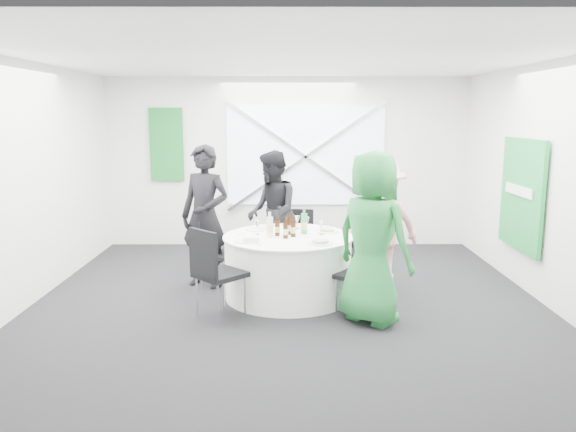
{
  "coord_description": "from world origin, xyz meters",
  "views": [
    {
      "loc": [
        -0.02,
        -6.37,
        2.2
      ],
      "look_at": [
        0.0,
        0.2,
        1.0
      ],
      "focal_mm": 35.0,
      "sensor_mm": 36.0,
      "label": 1
    }
  ],
  "objects_px": {
    "person_woman_pink": "(381,224)",
    "green_water_bottle": "(304,224)",
    "chair_back_right": "(354,246)",
    "banquet_table": "(288,266)",
    "chair_front_right": "(363,269)",
    "chair_back_left": "(214,248)",
    "person_man_back_left": "(205,216)",
    "chair_front_left": "(213,267)",
    "person_woman_green": "(372,238)",
    "clear_water_bottle": "(270,227)",
    "chair_back": "(299,236)",
    "person_man_back": "(272,212)"
  },
  "relations": [
    {
      "from": "person_woman_pink",
      "to": "green_water_bottle",
      "type": "height_order",
      "value": "person_woman_pink"
    },
    {
      "from": "chair_back_right",
      "to": "person_woman_pink",
      "type": "xyz_separation_m",
      "value": [
        0.31,
        -0.25,
        0.34
      ]
    },
    {
      "from": "banquet_table",
      "to": "chair_front_right",
      "type": "distance_m",
      "value": 1.04
    },
    {
      "from": "chair_back_left",
      "to": "person_man_back_left",
      "type": "bearing_deg",
      "value": 117.85
    },
    {
      "from": "chair_front_left",
      "to": "person_woman_pink",
      "type": "xyz_separation_m",
      "value": [
        1.97,
        1.19,
        0.23
      ]
    },
    {
      "from": "chair_front_left",
      "to": "person_woman_green",
      "type": "bearing_deg",
      "value": -136.07
    },
    {
      "from": "person_woman_pink",
      "to": "clear_water_bottle",
      "type": "xyz_separation_m",
      "value": [
        -1.39,
        -0.45,
        0.05
      ]
    },
    {
      "from": "person_man_back_left",
      "to": "clear_water_bottle",
      "type": "relative_size",
      "value": 6.04
    },
    {
      "from": "chair_back_right",
      "to": "person_man_back_left",
      "type": "height_order",
      "value": "person_man_back_left"
    },
    {
      "from": "chair_front_left",
      "to": "green_water_bottle",
      "type": "bearing_deg",
      "value": -92.44
    },
    {
      "from": "chair_back",
      "to": "person_woman_green",
      "type": "relative_size",
      "value": 0.48
    },
    {
      "from": "chair_back_right",
      "to": "chair_front_right",
      "type": "distance_m",
      "value": 1.25
    },
    {
      "from": "banquet_table",
      "to": "person_man_back",
      "type": "bearing_deg",
      "value": 101.26
    },
    {
      "from": "chair_back_left",
      "to": "person_woman_pink",
      "type": "bearing_deg",
      "value": -66.17
    },
    {
      "from": "chair_back_right",
      "to": "person_man_back_left",
      "type": "relative_size",
      "value": 0.46
    },
    {
      "from": "person_man_back",
      "to": "clear_water_bottle",
      "type": "xyz_separation_m",
      "value": [
        0.0,
        -1.17,
        0.02
      ]
    },
    {
      "from": "chair_back",
      "to": "chair_front_left",
      "type": "bearing_deg",
      "value": -108.45
    },
    {
      "from": "chair_front_left",
      "to": "chair_back_left",
      "type": "bearing_deg",
      "value": -38.29
    },
    {
      "from": "chair_back_right",
      "to": "chair_front_left",
      "type": "bearing_deg",
      "value": -85.31
    },
    {
      "from": "chair_back_right",
      "to": "person_woman_pink",
      "type": "bearing_deg",
      "value": 15.52
    },
    {
      "from": "chair_front_right",
      "to": "chair_front_left",
      "type": "height_order",
      "value": "chair_front_left"
    },
    {
      "from": "banquet_table",
      "to": "clear_water_bottle",
      "type": "distance_m",
      "value": 0.55
    },
    {
      "from": "chair_back_right",
      "to": "person_man_back_left",
      "type": "bearing_deg",
      "value": -120.82
    },
    {
      "from": "chair_front_right",
      "to": "chair_front_left",
      "type": "relative_size",
      "value": 0.87
    },
    {
      "from": "person_woman_green",
      "to": "green_water_bottle",
      "type": "bearing_deg",
      "value": -10.76
    },
    {
      "from": "chair_back",
      "to": "clear_water_bottle",
      "type": "xyz_separation_m",
      "value": [
        -0.38,
        -1.18,
        0.37
      ]
    },
    {
      "from": "chair_back_left",
      "to": "person_man_back",
      "type": "relative_size",
      "value": 0.5
    },
    {
      "from": "person_woman_pink",
      "to": "chair_front_left",
      "type": "bearing_deg",
      "value": 12.88
    },
    {
      "from": "person_man_back_left",
      "to": "person_woman_pink",
      "type": "height_order",
      "value": "person_man_back_left"
    },
    {
      "from": "chair_front_left",
      "to": "clear_water_bottle",
      "type": "bearing_deg",
      "value": -83.46
    },
    {
      "from": "chair_back_left",
      "to": "person_man_back_left",
      "type": "height_order",
      "value": "person_man_back_left"
    },
    {
      "from": "banquet_table",
      "to": "chair_front_left",
      "type": "distance_m",
      "value": 1.15
    },
    {
      "from": "chair_back_left",
      "to": "clear_water_bottle",
      "type": "distance_m",
      "value": 0.98
    },
    {
      "from": "chair_back",
      "to": "chair_front_left",
      "type": "xyz_separation_m",
      "value": [
        -0.96,
        -1.92,
        0.09
      ]
    },
    {
      "from": "banquet_table",
      "to": "person_man_back_left",
      "type": "relative_size",
      "value": 0.86
    },
    {
      "from": "banquet_table",
      "to": "chair_back",
      "type": "height_order",
      "value": "chair_back"
    },
    {
      "from": "person_man_back",
      "to": "green_water_bottle",
      "type": "height_order",
      "value": "person_man_back"
    },
    {
      "from": "clear_water_bottle",
      "to": "chair_back_right",
      "type": "bearing_deg",
      "value": 32.72
    },
    {
      "from": "chair_back_right",
      "to": "person_woman_green",
      "type": "height_order",
      "value": "person_woman_green"
    },
    {
      "from": "chair_front_left",
      "to": "person_woman_green",
      "type": "relative_size",
      "value": 0.55
    },
    {
      "from": "chair_front_left",
      "to": "person_man_back",
      "type": "height_order",
      "value": "person_man_back"
    },
    {
      "from": "chair_back_right",
      "to": "person_man_back",
      "type": "distance_m",
      "value": 1.24
    },
    {
      "from": "chair_front_right",
      "to": "person_man_back",
      "type": "relative_size",
      "value": 0.52
    },
    {
      "from": "chair_back_right",
      "to": "person_woman_green",
      "type": "bearing_deg",
      "value": -35.39
    },
    {
      "from": "banquet_table",
      "to": "chair_front_right",
      "type": "relative_size",
      "value": 1.77
    },
    {
      "from": "person_man_back",
      "to": "green_water_bottle",
      "type": "relative_size",
      "value": 5.53
    },
    {
      "from": "banquet_table",
      "to": "chair_back_right",
      "type": "distance_m",
      "value": 1.08
    },
    {
      "from": "clear_water_bottle",
      "to": "chair_back_left",
      "type": "bearing_deg",
      "value": 144.26
    },
    {
      "from": "chair_front_right",
      "to": "person_man_back_left",
      "type": "height_order",
      "value": "person_man_back_left"
    },
    {
      "from": "chair_back_right",
      "to": "person_man_back_left",
      "type": "xyz_separation_m",
      "value": [
        -1.92,
        -0.17,
        0.42
      ]
    }
  ]
}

